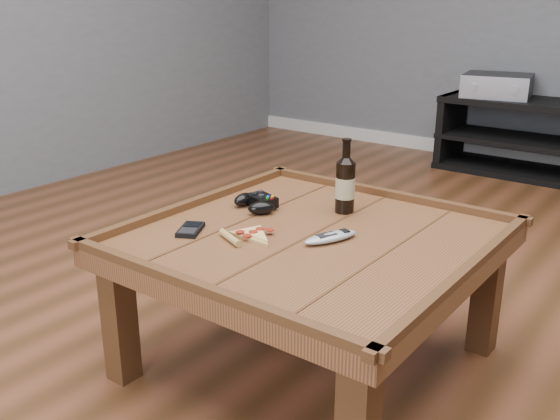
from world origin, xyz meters
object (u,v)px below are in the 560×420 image
Objects in this scene: media_console at (549,141)px; av_receiver at (497,85)px; coffee_table at (311,253)px; pizza_slice at (250,235)px; smartphone at (190,229)px; remote_control at (331,237)px; beer_bottle at (345,183)px; game_controller at (256,202)px.

media_console is 0.50m from av_receiver.
pizza_slice is (-0.14, -0.13, 0.07)m from coffee_table.
remote_control is (0.39, 0.19, 0.01)m from smartphone.
coffee_table reaches higher than smartphone.
beer_bottle is 0.29m from remote_control.
pizza_slice is at bearing -105.92° from beer_bottle.
remote_control is (0.36, -0.10, -0.01)m from game_controller.
beer_bottle reaches higher than remote_control.
media_console reaches higher than smartphone.
av_receiver is at bearing -179.17° from media_console.
smartphone is at bearing -133.46° from pizza_slice.
coffee_table is at bearing 1.52° from game_controller.
smartphone is at bearing -99.60° from av_receiver.
pizza_slice is at bearing -4.89° from smartphone.
coffee_table is 0.31m from game_controller.
coffee_table is at bearing 65.78° from pizza_slice.
smartphone is at bearing -130.62° from remote_control.
media_console is 7.39× the size of remote_control.
av_receiver is at bearing 118.06° from pizza_slice.
beer_bottle is at bearing 97.44° from pizza_slice.
beer_bottle is at bearing -92.96° from av_receiver.
media_console is 2.52m from beer_bottle.
av_receiver reaches higher than coffee_table.
media_console is 5.56× the size of beer_bottle.
beer_bottle reaches higher than pizza_slice.
av_receiver is (-0.45, 2.75, 0.11)m from remote_control.
game_controller reaches higher than coffee_table.
pizza_slice is 0.50× the size of av_receiver.
coffee_table is 0.20m from pizza_slice.
coffee_table is at bearing -90.00° from media_console.
coffee_table is 0.10m from remote_control.
pizza_slice is (0.15, -0.22, -0.02)m from game_controller.
game_controller is at bearing 162.79° from coffee_table.
media_console is at bearing 55.83° from smartphone.
beer_bottle is 0.40m from pizza_slice.
av_receiver is (-0.38, 2.74, 0.18)m from coffee_table.
coffee_table is 7.76× the size of smartphone.
smartphone is (-0.32, -2.95, 0.21)m from media_console.
media_console is at bearing -9.94° from av_receiver.
remote_control is (0.07, -0.01, 0.07)m from coffee_table.
coffee_table is 0.30m from beer_bottle.
game_controller is 0.38m from remote_control.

